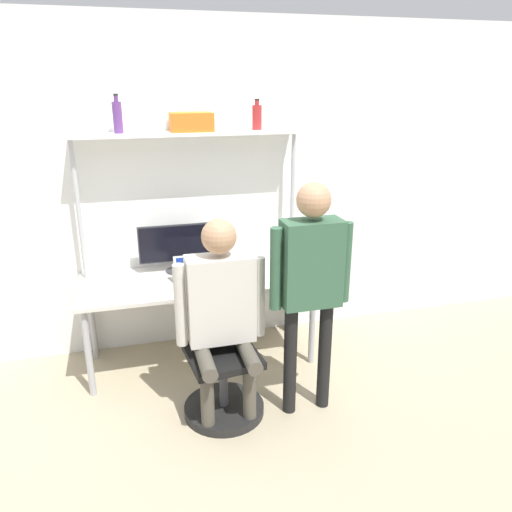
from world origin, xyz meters
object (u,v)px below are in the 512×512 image
Objects in this scene: person_seated at (222,305)px; bottle_purple at (118,117)px; office_chair at (222,374)px; storage_box at (191,122)px; person_standing at (311,273)px; bottle_red at (257,117)px; monitor at (176,246)px; cell_phone at (231,281)px; laptop at (198,276)px.

bottle_purple is (-0.54, 1.00, 1.13)m from person_seated.
storage_box is at bearing 90.03° from office_chair.
person_standing is 6.91× the size of bottle_red.
bottle_red is (0.69, 0.03, 1.00)m from monitor.
cell_phone is 0.87m from person_standing.
person_seated is 1.58m from bottle_red.
monitor is 0.55m from cell_phone.
bottle_purple is (-1.12, 1.10, 0.93)m from person_standing.
person_seated is 4.40× the size of storage_box.
office_chair is 3.94× the size of bottle_red.
person_standing is 5.79× the size of bottle_purple.
office_chair is at bearing -118.36° from bottle_red.
laptop is 0.38× the size of office_chair.
cell_phone is at bearing 70.78° from office_chair.
storage_box reaches higher than office_chair.
cell_phone is 0.47× the size of storage_box.
laptop is 0.25× the size of person_seated.
person_standing is at bearing -62.17° from storage_box.
bottle_purple is 0.54m from storage_box.
monitor is at bearing 100.48° from office_chair.
bottle_red is at bearing -0.00° from storage_box.
bottle_purple is at bearing 119.41° from office_chair.
person_seated is 4.99× the size of bottle_purple.
monitor is at bearing -5.00° from bottle_purple.
bottle_purple is at bearing 180.00° from storage_box.
storage_box reaches higher than person_standing.
cell_phone is 0.16× the size of office_chair.
storage_box is at bearing 90.27° from person_seated.
person_standing is (0.63, -0.76, 0.25)m from laptop.
bottle_purple reaches higher than office_chair.
bottle_red is at bearing 62.89° from person_seated.
cell_phone is 0.76m from office_chair.
monitor reaches higher than cell_phone.
bottle_purple is at bearing 118.51° from person_seated.
cell_phone is at bearing -61.53° from storage_box.
monitor reaches higher than laptop.
bottle_purple is at bearing 175.00° from monitor.
cell_phone is at bearing 117.50° from person_standing.
monitor is at bearing -177.32° from bottle_red.
bottle_red is at bearing 93.21° from person_standing.
office_chair reaches higher than cell_phone.
person_seated is at bearing 170.61° from person_standing.
office_chair is 0.66× the size of person_seated.
person_seated reaches higher than monitor.
bottle_purple is at bearing 145.80° from laptop.
monitor is 2.14× the size of bottle_purple.
laptop is 1.02m from person_standing.
office_chair is 1.89m from storage_box.
cell_phone is 0.67m from person_seated.
storage_box is at bearing 118.47° from cell_phone.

